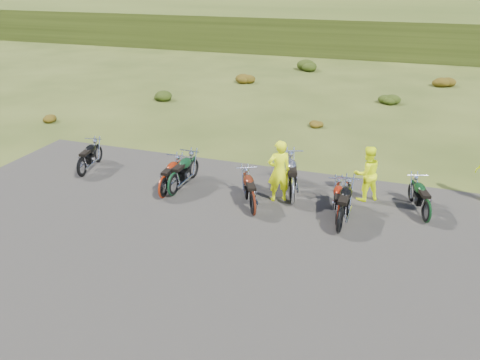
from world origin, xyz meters
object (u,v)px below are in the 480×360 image
at_px(motorcycle_3, 292,204).
at_px(person_middle, 279,172).
at_px(motorcycle_7, 424,223).
at_px(motorcycle_0, 83,177).

xyz_separation_m(motorcycle_3, person_middle, (-0.45, 0.10, 0.95)).
bearing_deg(person_middle, motorcycle_3, 136.22).
height_order(motorcycle_3, motorcycle_7, motorcycle_3).
distance_m(motorcycle_7, person_middle, 4.29).
distance_m(motorcycle_3, motorcycle_7, 3.74).
distance_m(motorcycle_0, motorcycle_7, 10.88).
bearing_deg(motorcycle_3, motorcycle_0, 76.30).
height_order(motorcycle_7, person_middle, person_middle).
bearing_deg(motorcycle_7, motorcycle_3, 74.26).
height_order(motorcycle_0, motorcycle_7, motorcycle_0).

